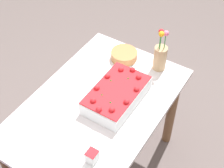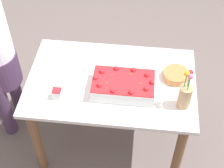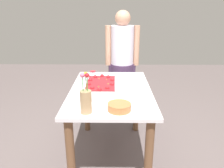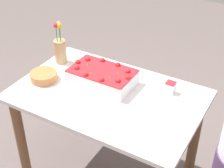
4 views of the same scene
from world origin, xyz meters
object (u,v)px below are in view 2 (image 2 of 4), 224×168
object	(u,v)px
serving_plate_with_slice	(58,96)
cake_knife	(78,67)
sheet_cake	(123,85)
fruit_bowl	(176,75)
flower_vase	(185,95)

from	to	relation	value
serving_plate_with_slice	cake_knife	distance (m)	0.33
sheet_cake	fruit_bowl	size ratio (longest dim) A/B	2.34
cake_knife	flower_vase	world-z (taller)	flower_vase
flower_vase	fruit_bowl	xyz separation A→B (m)	(0.04, -0.25, -0.08)
cake_knife	serving_plate_with_slice	bearing A→B (deg)	119.06
cake_knife	fruit_bowl	xyz separation A→B (m)	(-0.72, 0.03, 0.03)
sheet_cake	cake_knife	world-z (taller)	sheet_cake
fruit_bowl	sheet_cake	bearing A→B (deg)	24.14
flower_vase	fruit_bowl	bearing A→B (deg)	-80.10
sheet_cake	flower_vase	size ratio (longest dim) A/B	1.35
sheet_cake	fruit_bowl	xyz separation A→B (m)	(-0.36, -0.16, -0.02)
cake_knife	flower_vase	distance (m)	0.82
flower_vase	fruit_bowl	distance (m)	0.27
flower_vase	cake_knife	bearing A→B (deg)	-20.40
sheet_cake	serving_plate_with_slice	xyz separation A→B (m)	(0.44, 0.12, -0.03)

